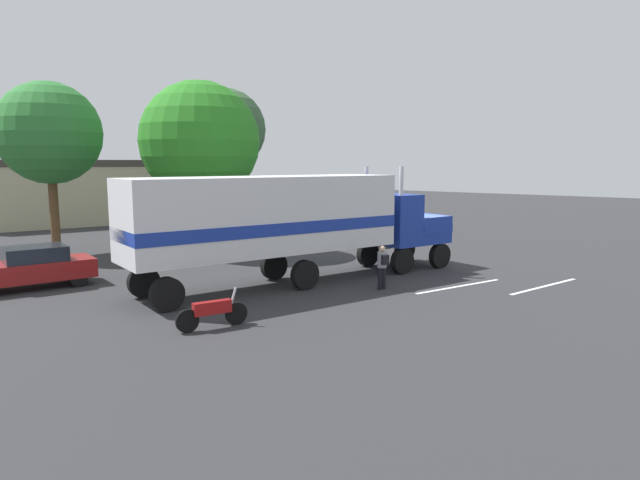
{
  "coord_description": "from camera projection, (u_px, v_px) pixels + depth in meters",
  "views": [
    {
      "loc": [
        -22.94,
        -11.85,
        4.66
      ],
      "look_at": [
        -5.51,
        1.47,
        1.6
      ],
      "focal_mm": 31.35,
      "sensor_mm": 36.0,
      "label": 1
    }
  ],
  "objects": [
    {
      "name": "ground_plane",
      "position": [
        417.0,
        264.0,
        25.83
      ],
      "size": [
        120.0,
        120.0,
        0.0
      ],
      "primitive_type": "plane",
      "color": "#2D2D30"
    },
    {
      "name": "lane_stripe_near",
      "position": [
        459.0,
        286.0,
        21.11
      ],
      "size": [
        4.21,
        1.59,
        0.01
      ],
      "primitive_type": "cube",
      "rotation": [
        0.0,
        0.0,
        -0.33
      ],
      "color": "silver",
      "rests_on": "ground_plane"
    },
    {
      "name": "lane_stripe_mid",
      "position": [
        544.0,
        286.0,
        21.1
      ],
      "size": [
        4.3,
        1.27,
        0.01
      ],
      "primitive_type": "cube",
      "rotation": [
        0.0,
        0.0,
        -0.26
      ],
      "color": "silver",
      "rests_on": "ground_plane"
    },
    {
      "name": "semi_truck",
      "position": [
        291.0,
        219.0,
        21.24
      ],
      "size": [
        14.26,
        6.55,
        4.5
      ],
      "color": "#193399",
      "rests_on": "ground_plane"
    },
    {
      "name": "person_bystander",
      "position": [
        382.0,
        266.0,
        20.53
      ],
      "size": [
        0.41,
        0.48,
        1.63
      ],
      "color": "black",
      "rests_on": "ground_plane"
    },
    {
      "name": "parked_car",
      "position": [
        31.0,
        267.0,
        20.72
      ],
      "size": [
        4.72,
        2.9,
        1.57
      ],
      "color": "maroon",
      "rests_on": "ground_plane"
    },
    {
      "name": "motorcycle",
      "position": [
        213.0,
        312.0,
        15.71
      ],
      "size": [
        2.01,
        0.84,
        1.12
      ],
      "color": "black",
      "rests_on": "ground_plane"
    },
    {
      "name": "tree_left",
      "position": [
        200.0,
        141.0,
        28.13
      ],
      "size": [
        6.02,
        6.02,
        8.73
      ],
      "color": "brown",
      "rests_on": "ground_plane"
    },
    {
      "name": "tree_center",
      "position": [
        49.0,
        134.0,
        27.21
      ],
      "size": [
        4.98,
        4.98,
        8.56
      ],
      "color": "brown",
      "rests_on": "ground_plane"
    },
    {
      "name": "tree_right",
      "position": [
        225.0,
        130.0,
        38.35
      ],
      "size": [
        5.57,
        5.57,
        9.7
      ],
      "color": "brown",
      "rests_on": "ground_plane"
    },
    {
      "name": "building_backdrop",
      "position": [
        115.0,
        188.0,
        44.11
      ],
      "size": [
        21.77,
        11.87,
        4.83
      ],
      "color": "#B7AD8C",
      "rests_on": "ground_plane"
    }
  ]
}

